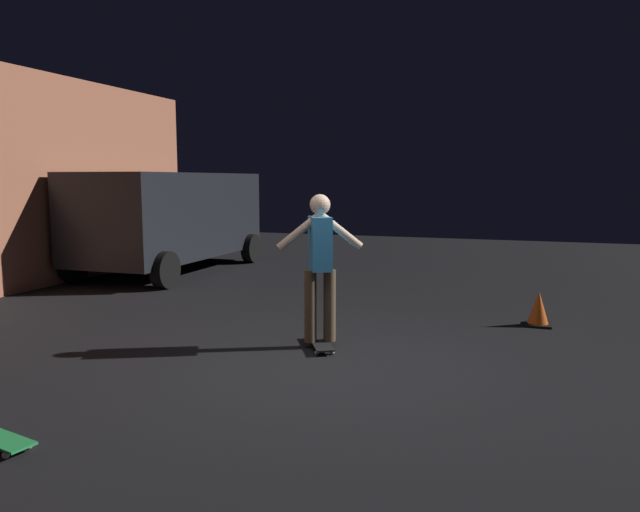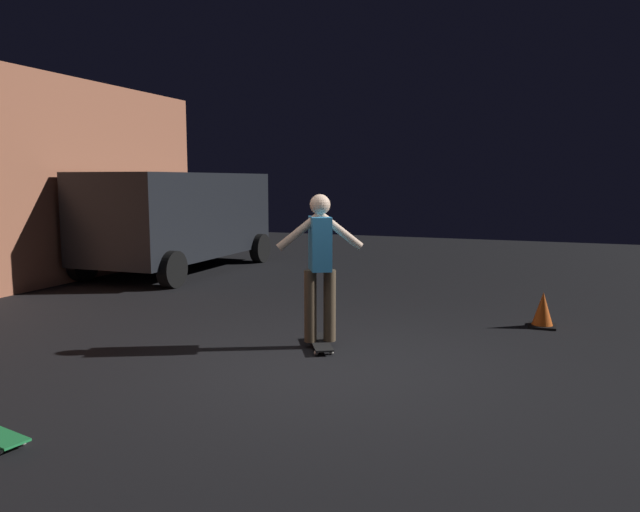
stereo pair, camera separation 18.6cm
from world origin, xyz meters
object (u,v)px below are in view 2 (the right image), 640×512
parked_van (179,215)px  skater (320,257)px  traffic_cone (543,311)px  skateboard_ridden (320,342)px

parked_van → skater: size_ratio=2.77×
traffic_cone → parked_van: bearing=71.0°
skateboard_ridden → traffic_cone: bearing=-51.2°
parked_van → skater: parked_van is taller
skateboard_ridden → traffic_cone: (1.90, -2.37, 0.16)m
parked_van → skateboard_ridden: size_ratio=5.93×
parked_van → traffic_cone: parked_van is taller
parked_van → skateboard_ridden: bearing=-132.4°
skateboard_ridden → skater: 0.98m
parked_van → skater: (-4.36, -4.77, -0.12)m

